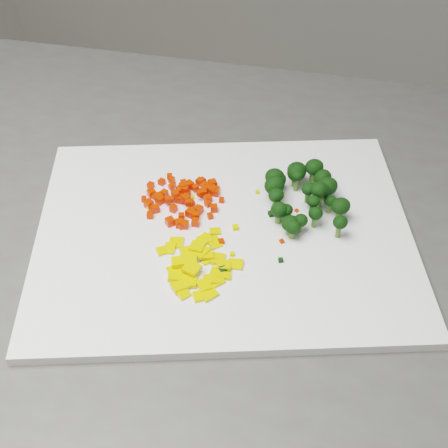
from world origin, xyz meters
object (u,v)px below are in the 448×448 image
at_px(carrot_pile, 182,192).
at_px(pepper_pile, 195,256).
at_px(counter_block, 251,407).
at_px(broccoli_pile, 309,191).
at_px(cutting_board, 224,233).

distance_m(carrot_pile, pepper_pile, 0.11).
height_order(counter_block, carrot_pile, carrot_pile).
height_order(pepper_pile, broccoli_pile, broccoli_pile).
bearing_deg(cutting_board, pepper_pile, -95.11).
xyz_separation_m(carrot_pile, pepper_pile, (0.07, -0.09, -0.01)).
distance_m(carrot_pile, broccoli_pile, 0.16).
height_order(carrot_pile, pepper_pile, carrot_pile).
bearing_deg(pepper_pile, counter_block, 69.21).
height_order(cutting_board, carrot_pile, carrot_pile).
relative_size(cutting_board, carrot_pile, 4.50).
bearing_deg(broccoli_pile, cutting_board, -131.68).
height_order(cutting_board, broccoli_pile, broccoli_pile).
relative_size(counter_block, broccoli_pile, 9.03).
bearing_deg(cutting_board, counter_block, 50.45).
height_order(counter_block, cutting_board, cutting_board).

